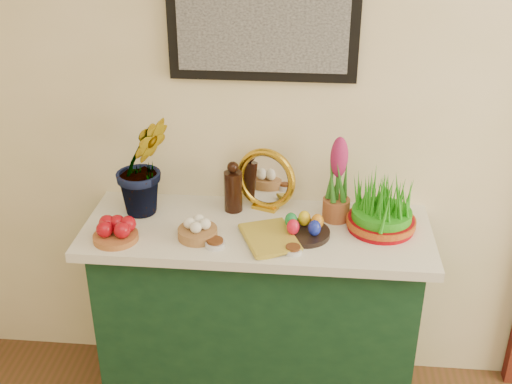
# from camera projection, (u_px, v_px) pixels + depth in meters

# --- Properties ---
(sideboard) EXTENTS (1.30, 0.45, 0.85)m
(sideboard) POSITION_uv_depth(u_px,v_px,m) (257.00, 318.00, 2.80)
(sideboard) COLOR #163D21
(sideboard) RESTS_ON ground
(tablecloth) EXTENTS (1.40, 0.55, 0.04)m
(tablecloth) POSITION_uv_depth(u_px,v_px,m) (257.00, 230.00, 2.60)
(tablecloth) COLOR beige
(tablecloth) RESTS_ON sideboard
(hyacinth_green) EXTENTS (0.36, 0.35, 0.56)m
(hyacinth_green) POSITION_uv_depth(u_px,v_px,m) (142.00, 150.00, 2.58)
(hyacinth_green) COLOR #2B7220
(hyacinth_green) RESTS_ON tablecloth
(apple_bowl) EXTENTS (0.19, 0.19, 0.09)m
(apple_bowl) POSITION_uv_depth(u_px,v_px,m) (115.00, 232.00, 2.48)
(apple_bowl) COLOR #A35D2E
(apple_bowl) RESTS_ON tablecloth
(garlic_basket) EXTENTS (0.16, 0.16, 0.09)m
(garlic_basket) POSITION_uv_depth(u_px,v_px,m) (197.00, 230.00, 2.49)
(garlic_basket) COLOR olive
(garlic_basket) RESTS_ON tablecloth
(vinegar_cruet) EXTENTS (0.08, 0.08, 0.22)m
(vinegar_cruet) POSITION_uv_depth(u_px,v_px,m) (233.00, 189.00, 2.67)
(vinegar_cruet) COLOR black
(vinegar_cruet) RESTS_ON tablecloth
(mirror) EXTENTS (0.27, 0.15, 0.27)m
(mirror) POSITION_uv_depth(u_px,v_px,m) (266.00, 180.00, 2.68)
(mirror) COLOR gold
(mirror) RESTS_ON tablecloth
(book) EXTENTS (0.25, 0.29, 0.03)m
(book) POSITION_uv_depth(u_px,v_px,m) (246.00, 241.00, 2.46)
(book) COLOR gold
(book) RESTS_ON tablecloth
(spice_dish_left) EXTENTS (0.08, 0.08, 0.03)m
(spice_dish_left) POSITION_uv_depth(u_px,v_px,m) (215.00, 243.00, 2.45)
(spice_dish_left) COLOR silver
(spice_dish_left) RESTS_ON tablecloth
(spice_dish_right) EXTENTS (0.07, 0.07, 0.03)m
(spice_dish_right) POSITION_uv_depth(u_px,v_px,m) (293.00, 250.00, 2.41)
(spice_dish_right) COLOR silver
(spice_dish_right) RESTS_ON tablecloth
(egg_plate) EXTENTS (0.24, 0.24, 0.09)m
(egg_plate) POSITION_uv_depth(u_px,v_px,m) (304.00, 228.00, 2.51)
(egg_plate) COLOR black
(egg_plate) RESTS_ON tablecloth
(hyacinth_pink) EXTENTS (0.11, 0.11, 0.36)m
(hyacinth_pink) POSITION_uv_depth(u_px,v_px,m) (338.00, 183.00, 2.57)
(hyacinth_pink) COLOR #98522E
(hyacinth_pink) RESTS_ON tablecloth
(wheatgrass_sabzeh) EXTENTS (0.28, 0.28, 0.22)m
(wheatgrass_sabzeh) POSITION_uv_depth(u_px,v_px,m) (382.00, 207.00, 2.53)
(wheatgrass_sabzeh) COLOR #96020B
(wheatgrass_sabzeh) RESTS_ON tablecloth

